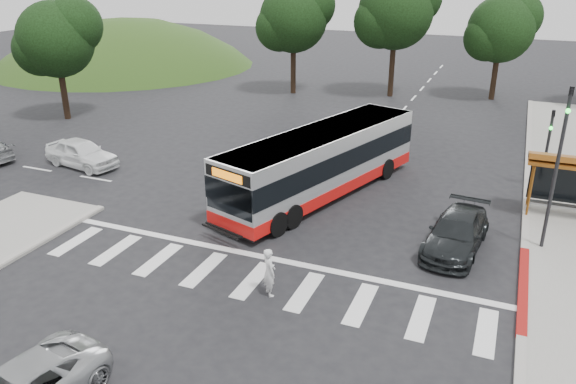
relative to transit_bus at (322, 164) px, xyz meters
The scene contains 16 objects.
ground 3.81m from the transit_bus, 84.44° to the right, with size 140.00×140.00×0.00m, color black.
sidewalk_east 12.31m from the transit_bus, 21.90° to the left, with size 4.00×40.00×0.12m, color gray.
curb_east 10.50m from the transit_bus, 26.02° to the left, with size 0.30×40.00×0.15m, color #9E9991.
curb_east_red 10.91m from the transit_bus, 30.24° to the right, with size 0.32×6.00×0.15m, color maroon.
hillside_nw 41.36m from the transit_bus, 140.01° to the left, with size 44.00×44.00×10.00m, color #233C13.
crosswalk_ladder 8.60m from the transit_bus, 87.73° to the right, with size 18.00×2.60×0.01m, color silver.
traffic_signal_ne_tall 10.38m from the transit_bus, 11.10° to the right, with size 0.18×0.37×6.50m.
traffic_signal_ne_short 11.18m from the transit_bus, 26.94° to the left, with size 0.18×0.37×4.00m.
tree_north_a 23.30m from the transit_bus, 94.00° to the left, with size 6.60×6.15×10.17m.
tree_north_b 25.76m from the transit_bus, 75.41° to the left, with size 5.72×5.33×8.43m.
tree_north_c 23.22m from the transit_bus, 114.94° to the left, with size 6.16×5.74×9.30m.
tree_west_a 22.95m from the transit_bus, 162.96° to the left, with size 5.72×5.33×8.43m.
transit_bus is the anchor object (origin of this frame).
pedestrian 9.15m from the transit_bus, 82.07° to the right, with size 0.64×0.42×1.75m, color silver.
dark_sedan 7.55m from the transit_bus, 25.79° to the right, with size 1.97×4.84×1.40m, color black.
west_car_white 13.67m from the transit_bus, behind, with size 1.82×4.52×1.54m, color white.
Camera 1 is at (7.75, -20.60, 10.64)m, focal length 35.00 mm.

